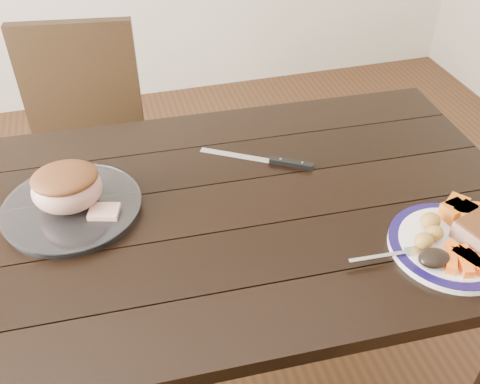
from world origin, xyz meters
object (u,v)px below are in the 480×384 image
object	(u,v)px
fork	(393,255)
chair_far	(86,142)
carving_knife	(277,161)
dining_table	(208,235)
serving_platter	(73,209)
dinner_plate	(451,246)
pork_slice	(480,231)
roast_joint	(67,189)

from	to	relation	value
fork	chair_far	bearing A→B (deg)	126.12
chair_far	carving_knife	world-z (taller)	chair_far
dining_table	serving_platter	distance (m)	0.34
fork	serving_platter	bearing A→B (deg)	155.45
dinner_plate	chair_far	bearing A→B (deg)	127.98
dining_table	chair_far	bearing A→B (deg)	111.81
chair_far	pork_slice	world-z (taller)	chair_far
fork	roast_joint	world-z (taller)	roast_joint
dining_table	carving_knife	bearing A→B (deg)	30.33
pork_slice	fork	distance (m)	0.21
chair_far	fork	xyz separation A→B (m)	(0.65, -1.02, 0.25)
pork_slice	roast_joint	size ratio (longest dim) A/B	0.61
fork	dinner_plate	bearing A→B (deg)	3.67
serving_platter	pork_slice	size ratio (longest dim) A/B	3.24
serving_platter	roast_joint	bearing A→B (deg)	90.00
serving_platter	fork	world-z (taller)	fork
dining_table	carving_knife	xyz separation A→B (m)	(0.23, 0.13, 0.10)
fork	carving_knife	xyz separation A→B (m)	(-0.13, 0.42, -0.01)
serving_platter	dinner_plate	bearing A→B (deg)	-23.73
chair_far	fork	bearing A→B (deg)	130.91
roast_joint	chair_far	bearing A→B (deg)	87.95
serving_platter	fork	xyz separation A→B (m)	(0.67, -0.36, 0.01)
pork_slice	carving_knife	size ratio (longest dim) A/B	0.36
dining_table	carving_knife	world-z (taller)	carving_knife
pork_slice	carving_knife	bearing A→B (deg)	128.53
dinner_plate	roast_joint	xyz separation A→B (m)	(-0.82, 0.36, 0.06)
serving_platter	roast_joint	size ratio (longest dim) A/B	1.97
roast_joint	carving_knife	bearing A→B (deg)	5.84
dining_table	fork	world-z (taller)	fork
roast_joint	pork_slice	bearing A→B (deg)	-22.52
dining_table	pork_slice	distance (m)	0.65
dining_table	serving_platter	xyz separation A→B (m)	(-0.32, 0.08, 0.10)
fork	roast_joint	size ratio (longest dim) A/B	1.07
chair_far	pork_slice	distance (m)	1.36
fork	roast_joint	bearing A→B (deg)	155.45
chair_far	fork	world-z (taller)	chair_far
dining_table	pork_slice	size ratio (longest dim) A/B	16.16
fork	carving_knife	bearing A→B (deg)	110.64
chair_far	serving_platter	bearing A→B (deg)	96.35
roast_joint	carving_knife	distance (m)	0.55
fork	dining_table	bearing A→B (deg)	145.05
chair_far	serving_platter	size ratio (longest dim) A/B	2.84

